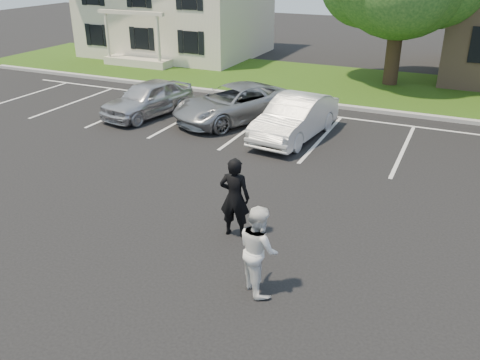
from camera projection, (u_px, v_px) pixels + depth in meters
name	position (u px, v px, depth m)	size (l,w,h in m)	color
ground_plane	(221.00, 248.00, 11.35)	(90.00, 90.00, 0.00)	black
curb	(349.00, 107.00, 21.27)	(40.00, 0.30, 0.15)	#969690
grass_strip	(368.00, 87.00, 24.60)	(44.00, 8.00, 0.08)	#254B10
stall_lines	(367.00, 135.00, 18.24)	(34.00, 5.36, 0.01)	silver
man_black_suit	(235.00, 197.00, 11.50)	(0.70, 0.46, 1.92)	black
man_white_shirt	(258.00, 249.00, 9.60)	(0.88, 0.68, 1.81)	white
car_silver_west	(148.00, 98.00, 20.21)	(1.65, 4.10, 1.40)	silver
car_silver_minivan	(234.00, 103.00, 19.59)	(2.30, 4.98, 1.38)	#96989D
car_white_sedan	(295.00, 118.00, 17.74)	(1.55, 4.45, 1.46)	silver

